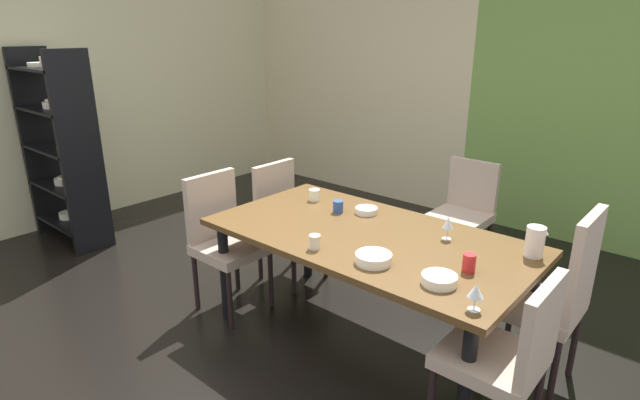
% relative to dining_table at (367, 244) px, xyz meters
% --- Properties ---
extents(ground_plane, '(5.95, 6.10, 0.02)m').
position_rel_dining_table_xyz_m(ground_plane, '(-0.75, -0.38, -0.69)').
color(ground_plane, black).
extents(back_panel_interior, '(3.14, 0.10, 2.83)m').
position_rel_dining_table_xyz_m(back_panel_interior, '(-2.15, 2.62, 0.73)').
color(back_panel_interior, beige).
rests_on(back_panel_interior, ground_plane).
extents(garden_window_panel, '(2.81, 0.10, 2.83)m').
position_rel_dining_table_xyz_m(garden_window_panel, '(0.82, 2.62, 0.73)').
color(garden_window_panel, olive).
rests_on(garden_window_panel, ground_plane).
extents(left_interior_panel, '(0.10, 6.10, 2.83)m').
position_rel_dining_table_xyz_m(left_interior_panel, '(-3.67, -0.38, 0.73)').
color(left_interior_panel, beige).
rests_on(left_interior_panel, ground_plane).
extents(dining_table, '(1.98, 1.05, 0.75)m').
position_rel_dining_table_xyz_m(dining_table, '(0.00, 0.00, 0.00)').
color(dining_table, '#54391C').
rests_on(dining_table, ground_plane).
extents(chair_right_near, '(0.44, 0.44, 0.93)m').
position_rel_dining_table_xyz_m(chair_right_near, '(1.02, -0.31, -0.14)').
color(chair_right_near, tan).
rests_on(chair_right_near, ground_plane).
extents(chair_head_far, '(0.44, 0.45, 0.92)m').
position_rel_dining_table_xyz_m(chair_head_far, '(-0.00, 1.38, -0.14)').
color(chair_head_far, tan).
rests_on(chair_head_far, ground_plane).
extents(chair_right_far, '(0.44, 0.44, 1.07)m').
position_rel_dining_table_xyz_m(chair_right_far, '(1.03, 0.31, -0.09)').
color(chair_right_far, tan).
rests_on(chair_right_far, ground_plane).
extents(chair_left_far, '(0.45, 0.44, 0.94)m').
position_rel_dining_table_xyz_m(chair_left_far, '(-1.02, 0.31, -0.14)').
color(chair_left_far, tan).
rests_on(chair_left_far, ground_plane).
extents(chair_left_near, '(0.45, 0.44, 0.99)m').
position_rel_dining_table_xyz_m(chair_left_near, '(-1.03, -0.31, -0.12)').
color(chair_left_near, tan).
rests_on(chair_left_near, ground_plane).
extents(display_shelf, '(0.89, 0.37, 1.80)m').
position_rel_dining_table_xyz_m(display_shelf, '(-3.13, -0.50, 0.23)').
color(display_shelf, black).
rests_on(display_shelf, ground_plane).
extents(wine_glass_center, '(0.07, 0.07, 0.13)m').
position_rel_dining_table_xyz_m(wine_glass_center, '(0.88, -0.41, 0.17)').
color(wine_glass_center, silver).
rests_on(wine_glass_center, dining_table).
extents(wine_glass_north, '(0.06, 0.06, 0.14)m').
position_rel_dining_table_xyz_m(wine_glass_north, '(0.41, 0.24, 0.17)').
color(wine_glass_north, silver).
rests_on(wine_glass_north, dining_table).
extents(serving_bowl_west, '(0.15, 0.15, 0.04)m').
position_rel_dining_table_xyz_m(serving_bowl_west, '(-0.21, 0.28, 0.09)').
color(serving_bowl_west, silver).
rests_on(serving_bowl_west, dining_table).
extents(serving_bowl_left, '(0.20, 0.20, 0.05)m').
position_rel_dining_table_xyz_m(serving_bowl_left, '(0.27, -0.31, 0.10)').
color(serving_bowl_left, white).
rests_on(serving_bowl_left, dining_table).
extents(serving_bowl_right, '(0.18, 0.18, 0.05)m').
position_rel_dining_table_xyz_m(serving_bowl_right, '(0.65, -0.30, 0.10)').
color(serving_bowl_right, white).
rests_on(serving_bowl_right, dining_table).
extents(cup_corner, '(0.07, 0.07, 0.08)m').
position_rel_dining_table_xyz_m(cup_corner, '(-0.10, -0.38, 0.12)').
color(cup_corner, beige).
rests_on(cup_corner, dining_table).
extents(cup_east, '(0.07, 0.07, 0.08)m').
position_rel_dining_table_xyz_m(cup_east, '(-0.38, 0.18, 0.11)').
color(cup_east, '#2A4A91').
rests_on(cup_east, dining_table).
extents(cup_near_shelf, '(0.07, 0.07, 0.10)m').
position_rel_dining_table_xyz_m(cup_near_shelf, '(0.69, -0.07, 0.12)').
color(cup_near_shelf, red).
rests_on(cup_near_shelf, dining_table).
extents(cup_front, '(0.08, 0.08, 0.08)m').
position_rel_dining_table_xyz_m(cup_front, '(-0.66, 0.26, 0.12)').
color(cup_front, white).
rests_on(cup_front, dining_table).
extents(pitcher_south, '(0.12, 0.10, 0.17)m').
position_rel_dining_table_xyz_m(pitcher_south, '(0.88, 0.34, 0.16)').
color(pitcher_south, white).
rests_on(pitcher_south, dining_table).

